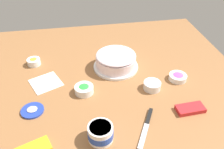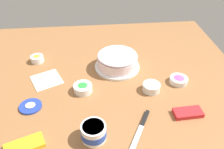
% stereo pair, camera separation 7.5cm
% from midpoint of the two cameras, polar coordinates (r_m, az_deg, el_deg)
% --- Properties ---
extents(ground_plane, '(1.54, 1.54, 0.00)m').
position_cam_midpoint_polar(ground_plane, '(1.28, -2.21, -2.98)').
color(ground_plane, '#936038').
extents(frosted_cake, '(0.26, 0.26, 0.11)m').
position_cam_midpoint_polar(frosted_cake, '(1.39, -0.62, 3.32)').
color(frosted_cake, white).
rests_on(frosted_cake, ground_plane).
extents(frosting_tub, '(0.11, 0.11, 0.07)m').
position_cam_midpoint_polar(frosting_tub, '(1.01, -4.94, -13.74)').
color(frosting_tub, white).
rests_on(frosting_tub, ground_plane).
extents(frosting_tub_lid, '(0.11, 0.11, 0.02)m').
position_cam_midpoint_polar(frosting_tub_lid, '(1.21, -20.20, -8.08)').
color(frosting_tub_lid, '#233DAD').
rests_on(frosting_tub_lid, ground_plane).
extents(spreading_knife, '(0.13, 0.22, 0.01)m').
position_cam_midpoint_polar(spreading_knife, '(1.09, 6.37, -11.68)').
color(spreading_knife, silver).
rests_on(spreading_knife, ground_plane).
extents(sprinkle_bowl_green, '(0.10, 0.10, 0.04)m').
position_cam_midpoint_polar(sprinkle_bowl_green, '(1.24, -8.41, -3.50)').
color(sprinkle_bowl_green, white).
rests_on(sprinkle_bowl_green, ground_plane).
extents(sprinkle_bowl_pink, '(0.09, 0.09, 0.04)m').
position_cam_midpoint_polar(sprinkle_bowl_pink, '(1.27, 7.91, -2.64)').
color(sprinkle_bowl_pink, white).
rests_on(sprinkle_bowl_pink, ground_plane).
extents(sprinkle_bowl_yellow, '(0.08, 0.08, 0.04)m').
position_cam_midpoint_polar(sprinkle_bowl_yellow, '(1.52, -19.54, 2.92)').
color(sprinkle_bowl_yellow, white).
rests_on(sprinkle_bowl_yellow, ground_plane).
extents(sprinkle_bowl_rainbow, '(0.10, 0.10, 0.03)m').
position_cam_midpoint_polar(sprinkle_bowl_rainbow, '(1.36, 13.90, -0.51)').
color(sprinkle_bowl_rainbow, white).
rests_on(sprinkle_bowl_rainbow, ground_plane).
extents(candy_box_lower, '(0.14, 0.07, 0.02)m').
position_cam_midpoint_polar(candy_box_lower, '(1.19, 16.50, -7.91)').
color(candy_box_lower, red).
rests_on(candy_box_lower, ground_plane).
extents(paper_napkin, '(0.20, 0.20, 0.01)m').
position_cam_midpoint_polar(paper_napkin, '(1.36, -17.06, -1.87)').
color(paper_napkin, white).
rests_on(paper_napkin, ground_plane).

